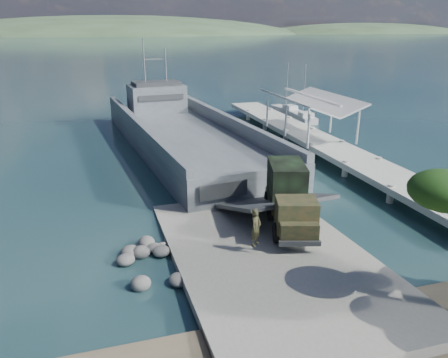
% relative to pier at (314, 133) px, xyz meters
% --- Properties ---
extents(ground, '(1400.00, 1400.00, 0.00)m').
position_rel_pier_xyz_m(ground, '(-13.00, -18.77, -1.60)').
color(ground, '#1B3E42').
rests_on(ground, ground).
extents(boat_ramp, '(10.00, 18.00, 0.50)m').
position_rel_pier_xyz_m(boat_ramp, '(-13.00, -19.77, -1.35)').
color(boat_ramp, gray).
rests_on(boat_ramp, ground).
extents(shoreline_rocks, '(3.20, 5.60, 0.90)m').
position_rel_pier_xyz_m(shoreline_rocks, '(-19.20, -18.27, -1.60)').
color(shoreline_rocks, '#555553').
rests_on(shoreline_rocks, ground).
extents(distant_headlands, '(1000.00, 240.00, 48.00)m').
position_rel_pier_xyz_m(distant_headlands, '(37.00, 541.23, -1.60)').
color(distant_headlands, '#2F472C').
rests_on(distant_headlands, ground).
extents(pier, '(6.40, 44.00, 6.10)m').
position_rel_pier_xyz_m(pier, '(0.00, 0.00, 0.00)').
color(pier, '#A4A49A').
rests_on(pier, ground).
extents(landing_craft, '(12.93, 39.08, 11.42)m').
position_rel_pier_xyz_m(landing_craft, '(-12.65, 3.69, -0.67)').
color(landing_craft, '#4C5559').
rests_on(landing_craft, ground).
extents(military_truck, '(4.17, 7.68, 3.42)m').
position_rel_pier_xyz_m(military_truck, '(-10.43, -16.64, 0.60)').
color(military_truck, black).
rests_on(military_truck, boat_ramp).
extents(soldier, '(0.89, 0.87, 2.06)m').
position_rel_pier_xyz_m(soldier, '(-13.67, -19.49, -0.07)').
color(soldier, black).
rests_on(soldier, boat_ramp).
extents(sailboat_near, '(2.30, 6.29, 7.51)m').
position_rel_pier_xyz_m(sailboat_near, '(5.26, 12.75, -1.20)').
color(sailboat_near, silver).
rests_on(sailboat_near, ground).
extents(sailboat_far, '(2.63, 6.10, 7.19)m').
position_rel_pier_xyz_m(sailboat_far, '(5.39, 18.34, -1.22)').
color(sailboat_far, silver).
rests_on(sailboat_far, ground).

